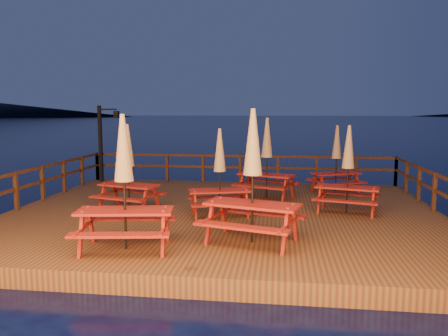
# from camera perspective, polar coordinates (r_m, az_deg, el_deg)

# --- Properties ---
(ground) EXTENTS (500.00, 500.00, 0.00)m
(ground) POSITION_cam_1_polar(r_m,az_deg,el_deg) (12.50, 0.00, -7.36)
(ground) COLOR black
(ground) RESTS_ON ground
(deck) EXTENTS (12.00, 10.00, 0.40)m
(deck) POSITION_cam_1_polar(r_m,az_deg,el_deg) (12.45, 0.00, -6.47)
(deck) COLOR #4E2719
(deck) RESTS_ON ground
(deck_piles) EXTENTS (11.44, 9.44, 1.40)m
(deck_piles) POSITION_cam_1_polar(r_m,az_deg,el_deg) (12.58, 0.00, -8.68)
(deck_piles) COLOR #3A2012
(deck_piles) RESTS_ON ground
(railing) EXTENTS (11.80, 9.75, 1.10)m
(railing) POSITION_cam_1_polar(r_m,az_deg,el_deg) (13.99, 0.94, -0.88)
(railing) COLOR #3A2012
(railing) RESTS_ON deck
(lamp_post) EXTENTS (0.85, 0.18, 3.00)m
(lamp_post) POSITION_cam_1_polar(r_m,az_deg,el_deg) (17.96, -15.40, 4.03)
(lamp_post) COLOR black
(lamp_post) RESTS_ON deck
(picnic_table_0) EXTENTS (2.02, 1.82, 2.44)m
(picnic_table_0) POSITION_cam_1_polar(r_m,az_deg,el_deg) (12.59, -12.39, 0.30)
(picnic_table_0) COLOR maroon
(picnic_table_0) RESTS_ON deck
(picnic_table_1) EXTENTS (2.23, 2.05, 2.58)m
(picnic_table_1) POSITION_cam_1_polar(r_m,az_deg,el_deg) (14.05, 5.61, 1.49)
(picnic_table_1) COLOR maroon
(picnic_table_1) RESTS_ON deck
(picnic_table_2) EXTENTS (2.37, 2.13, 2.86)m
(picnic_table_2) POSITION_cam_1_polar(r_m,az_deg,el_deg) (9.20, 3.76, -0.80)
(picnic_table_2) COLOR maroon
(picnic_table_2) RESTS_ON deck
(picnic_table_3) EXTENTS (2.14, 1.85, 2.75)m
(picnic_table_3) POSITION_cam_1_polar(r_m,az_deg,el_deg) (8.96, -12.91, -1.56)
(picnic_table_3) COLOR maroon
(picnic_table_3) RESTS_ON deck
(picnic_table_4) EXTENTS (1.99, 1.77, 2.42)m
(picnic_table_4) POSITION_cam_1_polar(r_m,az_deg,el_deg) (12.42, 15.89, 0.04)
(picnic_table_4) COLOR maroon
(picnic_table_4) RESTS_ON deck
(picnic_table_5) EXTENTS (1.95, 1.75, 2.34)m
(picnic_table_5) POSITION_cam_1_polar(r_m,az_deg,el_deg) (11.60, -0.56, -0.37)
(picnic_table_5) COLOR maroon
(picnic_table_5) RESTS_ON deck
(picnic_table_6) EXTENTS (2.03, 1.89, 2.32)m
(picnic_table_6) POSITION_cam_1_polar(r_m,az_deg,el_deg) (15.32, 14.48, 1.28)
(picnic_table_6) COLOR maroon
(picnic_table_6) RESTS_ON deck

